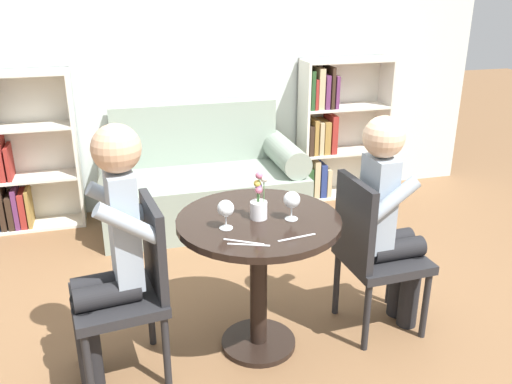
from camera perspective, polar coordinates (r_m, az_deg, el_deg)
name	(u,v)px	position (r m, az deg, el deg)	size (l,w,h in m)	color
ground_plane	(258,344)	(3.05, 0.26, -15.73)	(16.00, 16.00, 0.00)	brown
back_wall	(188,46)	(4.55, -7.19, 15.03)	(5.20, 0.05, 2.70)	silver
round_table	(259,251)	(2.75, 0.28, -6.19)	(0.82, 0.82, 0.75)	black
couch	(202,184)	(4.38, -5.73, 0.84)	(1.58, 0.80, 0.92)	gray
bookshelf_left	(12,160)	(4.57, -24.29, 3.10)	(0.79, 0.28, 1.22)	silver
bookshelf_right	(331,130)	(4.87, 7.94, 6.43)	(0.79, 0.28, 1.22)	silver
chair_left	(132,284)	(2.68, -12.90, -9.42)	(0.47, 0.47, 0.90)	#232326
chair_right	(372,249)	(2.99, 12.10, -5.89)	(0.44, 0.44, 0.90)	#232326
person_left	(110,250)	(2.57, -15.11, -5.93)	(0.44, 0.37, 1.28)	black
person_right	(389,218)	(2.97, 13.80, -2.67)	(0.43, 0.35, 1.22)	black
wine_glass_left	(226,209)	(2.53, -3.21, -1.84)	(0.08, 0.08, 0.14)	white
wine_glass_right	(292,201)	(2.62, 3.79, -0.91)	(0.08, 0.08, 0.14)	white
flower_vase	(259,203)	(2.63, 0.32, -1.14)	(0.09, 0.08, 0.24)	silver
knife_left_setting	(249,245)	(2.41, -0.78, -5.56)	(0.18, 0.08, 0.00)	silver
fork_left_setting	(297,237)	(2.48, 4.32, -4.79)	(0.19, 0.04, 0.00)	silver
knife_right_setting	(244,242)	(2.43, -1.30, -5.25)	(0.17, 0.11, 0.00)	silver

